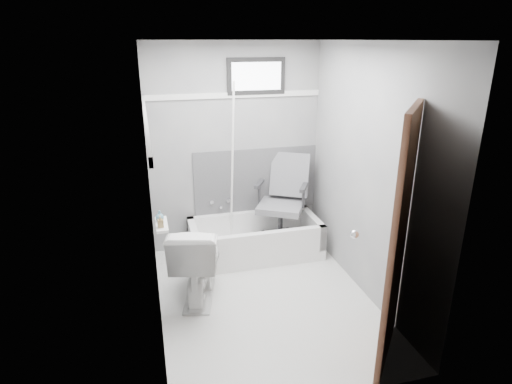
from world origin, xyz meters
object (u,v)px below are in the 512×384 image
object	(u,v)px
door	(455,257)
soap_bottle_a	(160,221)
bathtub	(255,238)
soap_bottle_b	(160,216)
office_chair	(281,200)
toilet	(197,261)

from	to	relation	value
door	soap_bottle_a	distance (m)	2.28
bathtub	soap_bottle_b	distance (m)	1.57
soap_bottle_a	door	bearing A→B (deg)	-32.48
bathtub	soap_bottle_b	xyz separation A→B (m)	(-1.08, -0.85, 0.75)
door	office_chair	bearing A→B (deg)	102.77
office_chair	door	distance (m)	2.35
bathtub	soap_bottle_b	world-z (taller)	soap_bottle_b
office_chair	door	size ratio (longest dim) A/B	0.51
bathtub	soap_bottle_b	bearing A→B (deg)	-141.95
soap_bottle_b	toilet	bearing A→B (deg)	24.44
door	soap_bottle_a	bearing A→B (deg)	147.52
toilet	door	distance (m)	2.28
office_chair	toilet	xyz separation A→B (m)	(-1.09, -0.75, -0.24)
soap_bottle_b	soap_bottle_a	bearing A→B (deg)	-90.00
office_chair	soap_bottle_a	size ratio (longest dim) A/B	9.93
toilet	door	world-z (taller)	door
soap_bottle_a	soap_bottle_b	bearing A→B (deg)	90.00
toilet	soap_bottle_b	distance (m)	0.66
soap_bottle_a	bathtub	bearing A→B (deg)	42.36
bathtub	soap_bottle_a	bearing A→B (deg)	-137.64
toilet	soap_bottle_a	world-z (taller)	soap_bottle_a
bathtub	soap_bottle_a	distance (m)	1.65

